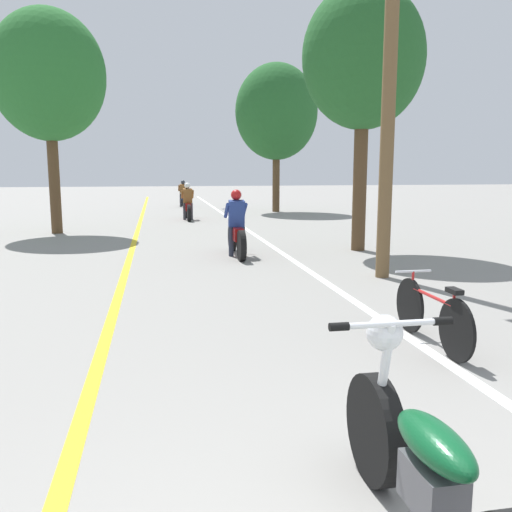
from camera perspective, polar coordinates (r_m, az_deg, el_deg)
The scene contains 11 objects.
lane_stripe_center at distance 14.37m, azimuth -12.75°, elevation 1.27°, with size 0.14×48.00×0.01m, color yellow.
lane_stripe_edge at distance 14.63m, azimuth 0.79°, elevation 1.64°, with size 0.14×48.00×0.01m, color white.
utility_pole at distance 9.88m, azimuth 13.80°, elevation 15.83°, with size 1.10×0.24×6.05m.
roadside_tree_right_near at distance 13.26m, azimuth 11.25°, elevation 19.68°, with size 2.81×2.53×6.03m.
roadside_tree_right_far at distance 24.69m, azimuth 2.17°, elevation 14.90°, with size 3.65×3.28×6.50m.
roadside_tree_left at distance 17.51m, azimuth -21.04°, elevation 17.28°, with size 3.26×2.94×6.47m.
motorcycle_foreground at distance 3.00m, azimuth 17.63°, elevation -20.89°, with size 0.73×2.09×1.09m.
motorcycle_rider_lead at distance 12.04m, azimuth -2.06°, elevation 2.64°, with size 0.50×2.10×1.47m.
motorcycle_rider_mid at distance 20.85m, azimuth -7.19°, elevation 5.27°, with size 0.50×2.11×1.40m.
motorcycle_rider_far at distance 28.03m, azimuth -7.67°, elevation 6.20°, with size 0.50×1.99×1.35m.
bicycle_parked at distance 6.24m, azimuth 18.00°, elevation -5.87°, with size 0.44×1.67×0.76m.
Camera 1 is at (-1.08, -1.36, 1.92)m, focal length 38.00 mm.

